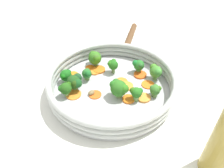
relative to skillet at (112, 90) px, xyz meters
name	(u,v)px	position (x,y,z in m)	size (l,w,h in m)	color
ground_plane	(112,92)	(0.00, 0.00, -0.01)	(4.00, 4.00, 0.00)	white
skillet	(112,90)	(0.00, 0.00, 0.00)	(0.35, 0.35, 0.01)	#B2B5B7
skillet_rim_wall	(112,81)	(0.00, 0.00, 0.03)	(0.37, 0.37, 0.05)	#B4BAB7
skillet_handle	(130,38)	(-0.22, 0.18, 0.02)	(0.02, 0.02, 0.22)	brown
skillet_rivet_left	(133,57)	(-0.11, 0.13, 0.01)	(0.01, 0.01, 0.01)	#B0B3B4
skillet_rivet_right	(114,55)	(-0.15, 0.08, 0.01)	(0.01, 0.01, 0.01)	#B5B1B6
carrot_slice_0	(140,75)	(-0.01, 0.11, 0.01)	(0.04, 0.04, 0.01)	orange
carrot_slice_1	(148,85)	(0.04, 0.10, 0.01)	(0.04, 0.04, 0.00)	orange
carrot_slice_2	(100,69)	(-0.09, 0.00, 0.01)	(0.04, 0.04, 0.01)	orange
carrot_slice_3	(122,82)	(-0.01, 0.04, 0.01)	(0.04, 0.04, 0.00)	orange
carrot_slice_4	(127,86)	(0.01, 0.04, 0.01)	(0.04, 0.04, 0.01)	orange
carrot_slice_5	(95,95)	(0.01, -0.06, 0.01)	(0.04, 0.04, 0.00)	orange
carrot_slice_6	(95,72)	(-0.09, -0.02, 0.01)	(0.03, 0.03, 0.00)	orange
carrot_slice_7	(144,98)	(0.08, 0.06, 0.01)	(0.04, 0.04, 0.01)	orange
carrot_slice_8	(90,68)	(-0.12, -0.02, 0.01)	(0.03, 0.03, 0.00)	orange
carrot_slice_9	(128,99)	(0.06, 0.02, 0.01)	(0.03, 0.03, 0.01)	orange
carrot_slice_10	(73,94)	(-0.02, -0.11, 0.01)	(0.04, 0.04, 0.00)	orange
carrot_slice_11	(73,75)	(-0.11, -0.08, 0.01)	(0.04, 0.04, 0.00)	orange
broccoli_floret_0	(156,72)	(0.02, 0.14, 0.04)	(0.05, 0.04, 0.05)	#6CA54F
broccoli_floret_1	(65,88)	(-0.03, -0.13, 0.04)	(0.03, 0.04, 0.04)	#88B564
broccoli_floret_2	(119,88)	(0.04, 0.00, 0.04)	(0.05, 0.05, 0.06)	#7EA25D
broccoli_floret_3	(87,74)	(-0.07, -0.05, 0.03)	(0.04, 0.03, 0.04)	#6A954A
broccoli_floret_4	(75,82)	(-0.04, -0.10, 0.04)	(0.05, 0.05, 0.05)	#7FA255
broccoli_floret_5	(66,75)	(-0.09, -0.11, 0.03)	(0.04, 0.04, 0.04)	#7CB45C
broccoli_floret_6	(94,58)	(-0.12, 0.00, 0.04)	(0.06, 0.04, 0.05)	#7AA75B
broccoli_floret_7	(155,90)	(0.08, 0.09, 0.03)	(0.03, 0.03, 0.04)	#5F8644
broccoli_floret_8	(113,64)	(-0.07, 0.04, 0.04)	(0.03, 0.03, 0.04)	#6A864C
broccoli_floret_9	(139,65)	(-0.03, 0.11, 0.03)	(0.04, 0.04, 0.04)	#6C974F
broccoli_floret_10	(136,93)	(0.07, 0.04, 0.03)	(0.03, 0.03, 0.04)	#729853
mushroom_piece_0	(92,93)	(0.00, -0.06, 0.01)	(0.02, 0.02, 0.01)	olive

